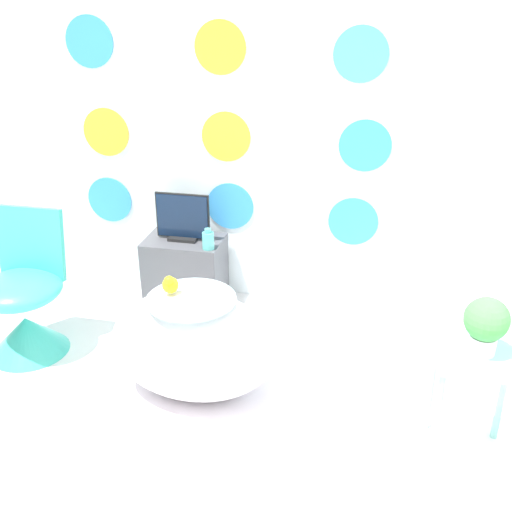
% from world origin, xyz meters
% --- Properties ---
extents(wall_back_dotted, '(4.56, 0.05, 2.60)m').
position_xyz_m(wall_back_dotted, '(-0.00, 2.21, 1.30)').
color(wall_back_dotted, white).
rests_on(wall_back_dotted, ground_plane).
extents(rug, '(1.15, 0.85, 0.01)m').
position_xyz_m(rug, '(0.16, 0.92, 0.00)').
color(rug, silver).
rests_on(rug, ground_plane).
extents(bathtub, '(0.87, 0.55, 0.58)m').
position_xyz_m(bathtub, '(0.11, 1.06, 0.29)').
color(bathtub, white).
rests_on(bathtub, ground_plane).
extents(rubber_duck, '(0.08, 0.09, 0.10)m').
position_xyz_m(rubber_duck, '(0.00, 1.06, 0.63)').
color(rubber_duck, yellow).
rests_on(rubber_duck, bathtub).
extents(chair, '(0.48, 0.48, 0.83)m').
position_xyz_m(chair, '(-0.97, 1.23, 0.27)').
color(chair, '#38B2A3').
rests_on(chair, ground_plane).
extents(tv_cabinet, '(0.51, 0.34, 0.47)m').
position_xyz_m(tv_cabinet, '(-0.25, 1.99, 0.23)').
color(tv_cabinet, '#4C4C51').
rests_on(tv_cabinet, ground_plane).
extents(tv, '(0.36, 0.12, 0.31)m').
position_xyz_m(tv, '(-0.25, 1.99, 0.60)').
color(tv, black).
rests_on(tv, tv_cabinet).
extents(vase, '(0.07, 0.07, 0.14)m').
position_xyz_m(vase, '(-0.05, 1.88, 0.52)').
color(vase, '#51B2AD').
rests_on(vase, tv_cabinet).
extents(side_table, '(0.37, 0.36, 0.56)m').
position_xyz_m(side_table, '(1.46, 0.87, 0.44)').
color(side_table, '#99E0D8').
rests_on(side_table, ground_plane).
extents(potted_plant_left, '(0.19, 0.19, 0.26)m').
position_xyz_m(potted_plant_left, '(1.46, 0.87, 0.71)').
color(potted_plant_left, white).
rests_on(potted_plant_left, side_table).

